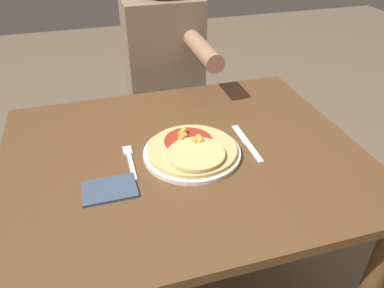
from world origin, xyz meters
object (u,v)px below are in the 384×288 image
object	(u,v)px
plate	(192,153)
pizza	(193,149)
fork	(130,160)
dining_table	(184,180)
person_diner	(165,75)
knife	(247,143)

from	to	relation	value
plate	pizza	size ratio (longest dim) A/B	1.09
pizza	fork	distance (m)	0.19
dining_table	fork	world-z (taller)	fork
fork	person_diner	xyz separation A→B (m)	(0.26, 0.65, -0.02)
dining_table	person_diner	size ratio (longest dim) A/B	0.88
dining_table	person_diner	bearing A→B (deg)	82.02
plate	fork	xyz separation A→B (m)	(-0.19, 0.02, -0.00)
dining_table	plate	distance (m)	0.12
dining_table	knife	xyz separation A→B (m)	(0.21, -0.01, 0.11)
plate	person_diner	size ratio (longest dim) A/B	0.24
knife	person_diner	world-z (taller)	person_diner
dining_table	knife	bearing A→B (deg)	-3.41
dining_table	pizza	distance (m)	0.14
knife	person_diner	size ratio (longest dim) A/B	0.18
plate	knife	world-z (taller)	plate
dining_table	fork	xyz separation A→B (m)	(-0.17, 0.01, 0.11)
dining_table	person_diner	xyz separation A→B (m)	(0.09, 0.65, 0.09)
plate	knife	bearing A→B (deg)	1.99
plate	knife	size ratio (longest dim) A/B	1.36
pizza	knife	distance (m)	0.19
pizza	person_diner	world-z (taller)	person_diner
fork	knife	world-z (taller)	same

